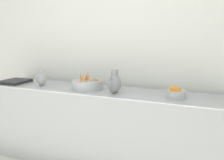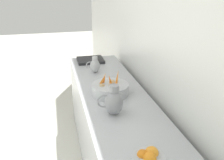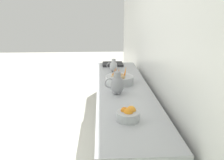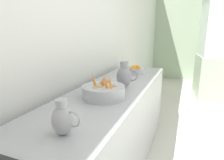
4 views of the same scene
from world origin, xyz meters
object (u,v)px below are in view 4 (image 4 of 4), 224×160
(metal_pitcher_tall, at_px, (124,76))
(vegetable_colander, at_px, (104,91))
(metal_pitcher_short, at_px, (63,119))
(orange_bowl, at_px, (136,70))

(metal_pitcher_tall, bearing_deg, vegetable_colander, -99.13)
(metal_pitcher_short, bearing_deg, vegetable_colander, 93.86)
(metal_pitcher_tall, bearing_deg, orange_bowl, 94.34)
(vegetable_colander, bearing_deg, metal_pitcher_tall, 80.87)
(vegetable_colander, relative_size, orange_bowl, 1.80)
(vegetable_colander, relative_size, metal_pitcher_short, 1.80)
(vegetable_colander, bearing_deg, metal_pitcher_short, -86.14)
(orange_bowl, bearing_deg, metal_pitcher_short, -88.89)
(vegetable_colander, distance_m, metal_pitcher_short, 0.62)
(orange_bowl, bearing_deg, vegetable_colander, -90.56)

